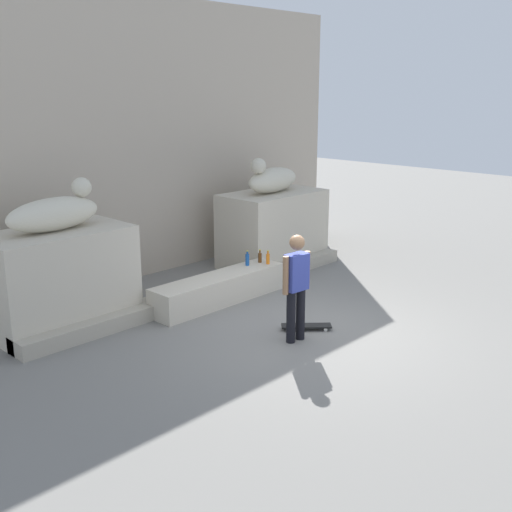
# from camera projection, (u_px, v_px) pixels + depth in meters

# --- Properties ---
(ground_plane) EXTENTS (40.00, 40.00, 0.00)m
(ground_plane) POSITION_uv_depth(u_px,v_px,m) (311.00, 333.00, 9.84)
(ground_plane) COLOR slate
(facade_wall) EXTENTS (11.38, 0.60, 5.48)m
(facade_wall) POSITION_uv_depth(u_px,v_px,m) (127.00, 141.00, 12.28)
(facade_wall) COLOR #B9AA97
(facade_wall) RESTS_ON ground_plane
(pedestal_left) EXTENTS (2.27, 1.29, 1.59)m
(pedestal_left) POSITION_uv_depth(u_px,v_px,m) (59.00, 279.00, 9.95)
(pedestal_left) COLOR beige
(pedestal_left) RESTS_ON ground_plane
(pedestal_right) EXTENTS (2.27, 1.29, 1.59)m
(pedestal_right) POSITION_uv_depth(u_px,v_px,m) (273.00, 228.00, 13.49)
(pedestal_right) COLOR beige
(pedestal_right) RESTS_ON ground_plane
(statue_reclining_left) EXTENTS (1.64, 0.69, 0.78)m
(statue_reclining_left) POSITION_uv_depth(u_px,v_px,m) (55.00, 212.00, 9.70)
(statue_reclining_left) COLOR beige
(statue_reclining_left) RESTS_ON pedestal_left
(statue_reclining_right) EXTENTS (1.67, 0.80, 0.78)m
(statue_reclining_right) POSITION_uv_depth(u_px,v_px,m) (272.00, 179.00, 13.18)
(statue_reclining_right) COLOR beige
(statue_reclining_right) RESTS_ON pedestal_right
(ledge_block) EXTENTS (2.78, 0.61, 0.51)m
(ledge_block) POSITION_uv_depth(u_px,v_px,m) (219.00, 289.00, 11.18)
(ledge_block) COLOR beige
(ledge_block) RESTS_ON ground_plane
(skater) EXTENTS (0.54, 0.23, 1.67)m
(skater) POSITION_uv_depth(u_px,v_px,m) (296.00, 283.00, 9.31)
(skater) COLOR black
(skater) RESTS_ON ground_plane
(skateboard) EXTENTS (0.71, 0.70, 0.08)m
(skateboard) POSITION_uv_depth(u_px,v_px,m) (306.00, 326.00, 9.96)
(skateboard) COLOR black
(skateboard) RESTS_ON ground_plane
(bottle_blue) EXTENTS (0.08, 0.08, 0.29)m
(bottle_blue) POSITION_uv_depth(u_px,v_px,m) (247.00, 259.00, 11.71)
(bottle_blue) COLOR #194C99
(bottle_blue) RESTS_ON ledge_block
(bottle_orange) EXTENTS (0.07, 0.07, 0.26)m
(bottle_orange) POSITION_uv_depth(u_px,v_px,m) (268.00, 258.00, 11.82)
(bottle_orange) COLOR orange
(bottle_orange) RESTS_ON ledge_block
(bottle_brown) EXTENTS (0.07, 0.07, 0.25)m
(bottle_brown) POSITION_uv_depth(u_px,v_px,m) (260.00, 257.00, 11.92)
(bottle_brown) COLOR #593314
(bottle_brown) RESTS_ON ledge_block
(stair_step) EXTENTS (7.36, 0.50, 0.25)m
(stair_step) POSITION_uv_depth(u_px,v_px,m) (206.00, 291.00, 11.45)
(stair_step) COLOR #A9A08F
(stair_step) RESTS_ON ground_plane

